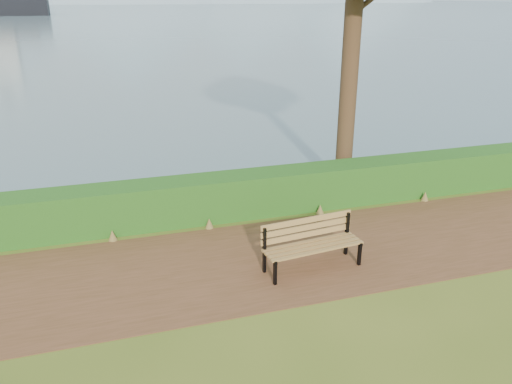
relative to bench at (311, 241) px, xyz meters
name	(u,v)px	position (x,y,z in m)	size (l,w,h in m)	color
ground	(287,265)	(-0.41, 0.18, -0.56)	(140.00, 140.00, 0.00)	#445C1A
path	(281,257)	(-0.41, 0.48, -0.55)	(40.00, 3.40, 0.01)	#55361D
hedge	(249,194)	(-0.41, 2.78, -0.06)	(32.00, 0.85, 1.00)	#1B4A15
water	(102,7)	(-0.41, 260.18, -0.55)	(700.00, 510.00, 0.00)	slate
bench	(311,241)	(0.00, 0.00, 0.00)	(1.97, 0.77, 0.97)	black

